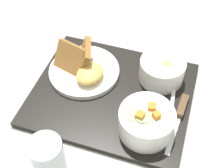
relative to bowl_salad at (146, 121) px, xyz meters
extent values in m
plane|color=#ADA89E|center=(0.12, -0.07, -0.05)|extent=(4.00, 4.00, 0.00)
cube|color=black|center=(0.12, -0.07, -0.04)|extent=(0.43, 0.37, 0.01)
cylinder|color=white|center=(0.00, 0.00, 0.00)|extent=(0.12, 0.12, 0.06)
torus|color=white|center=(0.00, 0.00, 0.02)|extent=(0.12, 0.12, 0.01)
cylinder|color=#A8D184|center=(0.01, 0.01, 0.03)|extent=(0.03, 0.03, 0.01)
cylinder|color=#A8D184|center=(-0.02, 0.00, 0.02)|extent=(0.04, 0.04, 0.01)
cylinder|color=#A8D184|center=(0.02, 0.01, 0.03)|extent=(0.05, 0.05, 0.01)
cylinder|color=#A8D184|center=(-0.02, 0.01, 0.02)|extent=(0.05, 0.05, 0.02)
cube|color=orange|center=(0.00, -0.02, 0.03)|extent=(0.02, 0.02, 0.01)
cube|color=orange|center=(-0.02, 0.00, 0.03)|extent=(0.02, 0.02, 0.02)
cube|color=orange|center=(0.01, 0.01, 0.03)|extent=(0.02, 0.02, 0.02)
cylinder|color=white|center=(0.02, -0.16, -0.01)|extent=(0.11, 0.11, 0.06)
torus|color=white|center=(0.02, -0.16, 0.02)|extent=(0.11, 0.11, 0.01)
cylinder|color=olive|center=(0.02, -0.16, 0.00)|extent=(0.10, 0.10, 0.04)
cube|color=tan|center=(0.01, -0.16, 0.02)|extent=(0.02, 0.02, 0.01)
cylinder|color=white|center=(0.21, -0.09, -0.03)|extent=(0.18, 0.18, 0.01)
ellipsoid|color=#EAB756|center=(0.18, -0.07, -0.01)|extent=(0.07, 0.08, 0.03)
cube|color=#93602D|center=(0.22, -0.11, 0.00)|extent=(0.08, 0.09, 0.08)
cube|color=#93602D|center=(0.25, -0.09, 0.00)|extent=(0.09, 0.06, 0.08)
cube|color=silver|center=(-0.06, -0.01, -0.03)|extent=(0.02, 0.10, 0.00)
cube|color=#51381E|center=(-0.06, -0.09, -0.03)|extent=(0.02, 0.07, 0.02)
ellipsoid|color=silver|center=(-0.05, -0.03, -0.03)|extent=(0.05, 0.06, 0.01)
cube|color=silver|center=(-0.03, -0.10, -0.03)|extent=(0.03, 0.09, 0.01)
cylinder|color=silver|center=(0.14, 0.17, 0.01)|extent=(0.07, 0.07, 0.11)
cylinder|color=silver|center=(0.14, 0.17, -0.01)|extent=(0.06, 0.06, 0.07)
camera|label=1|loc=(-0.10, 0.38, 0.57)|focal=50.00mm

